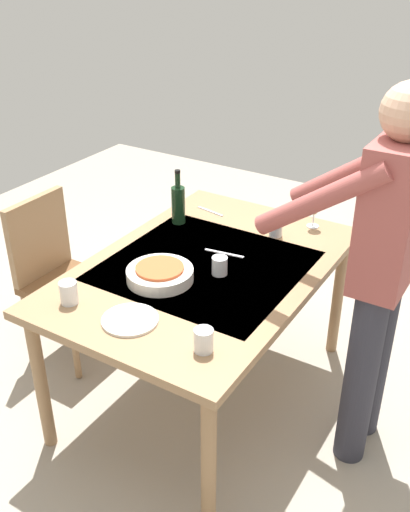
{
  "coord_description": "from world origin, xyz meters",
  "views": [
    {
      "loc": [
        2.02,
        1.24,
        2.13
      ],
      "look_at": [
        0.0,
        0.0,
        0.82
      ],
      "focal_mm": 41.21,
      "sensor_mm": 36.0,
      "label": 1
    }
  ],
  "objects_px": {
    "wine_glass_left": "(314,209)",
    "dinner_plate_near": "(130,320)",
    "dining_table": "(205,279)",
    "chair_near": "(56,268)",
    "water_cup_near_right": "(276,226)",
    "wine_bottle": "(178,203)",
    "water_cup_far_right": "(220,266)",
    "person_server": "(380,263)",
    "water_cup_near_left": "(69,293)",
    "water_cup_far_left": "(204,340)",
    "serving_bowl_pasta": "(160,274)"
  },
  "relations": [
    {
      "from": "water_cup_far_left",
      "to": "serving_bowl_pasta",
      "type": "height_order",
      "value": "water_cup_far_left"
    },
    {
      "from": "person_server",
      "to": "water_cup_near_left",
      "type": "distance_m",
      "value": 1.28
    },
    {
      "from": "water_cup_near_left",
      "to": "water_cup_far_right",
      "type": "xyz_separation_m",
      "value": [
        -0.53,
        0.42,
        -0.01
      ]
    },
    {
      "from": "person_server",
      "to": "water_cup_far_right",
      "type": "distance_m",
      "value": 0.7
    },
    {
      "from": "water_cup_near_left",
      "to": "water_cup_near_right",
      "type": "height_order",
      "value": "water_cup_near_right"
    },
    {
      "from": "water_cup_far_right",
      "to": "water_cup_far_left",
      "type": "bearing_deg",
      "value": 24.32
    },
    {
      "from": "water_cup_near_right",
      "to": "water_cup_far_right",
      "type": "height_order",
      "value": "water_cup_near_right"
    },
    {
      "from": "person_server",
      "to": "water_cup_far_right",
      "type": "height_order",
      "value": "person_server"
    },
    {
      "from": "water_cup_near_left",
      "to": "wine_glass_left",
      "type": "bearing_deg",
      "value": 154.1
    },
    {
      "from": "person_server",
      "to": "wine_bottle",
      "type": "height_order",
      "value": "person_server"
    },
    {
      "from": "dinner_plate_near",
      "to": "wine_bottle",
      "type": "bearing_deg",
      "value": -158.27
    },
    {
      "from": "chair_near",
      "to": "water_cup_far_left",
      "type": "height_order",
      "value": "chair_near"
    },
    {
      "from": "serving_bowl_pasta",
      "to": "dinner_plate_near",
      "type": "height_order",
      "value": "serving_bowl_pasta"
    },
    {
      "from": "wine_bottle",
      "to": "water_cup_far_right",
      "type": "height_order",
      "value": "wine_bottle"
    },
    {
      "from": "water_cup_near_left",
      "to": "serving_bowl_pasta",
      "type": "height_order",
      "value": "water_cup_near_left"
    },
    {
      "from": "person_server",
      "to": "water_cup_near_left",
      "type": "bearing_deg",
      "value": -58.87
    },
    {
      "from": "chair_near",
      "to": "person_server",
      "type": "bearing_deg",
      "value": 96.75
    },
    {
      "from": "person_server",
      "to": "water_cup_far_right",
      "type": "xyz_separation_m",
      "value": [
        0.13,
        -0.67,
        -0.15
      ]
    },
    {
      "from": "water_cup_near_right",
      "to": "water_cup_near_left",
      "type": "bearing_deg",
      "value": -24.58
    },
    {
      "from": "wine_bottle",
      "to": "water_cup_far_right",
      "type": "relative_size",
      "value": 3.48
    },
    {
      "from": "dining_table",
      "to": "water_cup_far_left",
      "type": "bearing_deg",
      "value": 31.15
    },
    {
      "from": "wine_glass_left",
      "to": "serving_bowl_pasta",
      "type": "relative_size",
      "value": 0.5
    },
    {
      "from": "dining_table",
      "to": "water_cup_near_right",
      "type": "xyz_separation_m",
      "value": [
        -0.45,
        0.15,
        0.13
      ]
    },
    {
      "from": "dining_table",
      "to": "dinner_plate_near",
      "type": "distance_m",
      "value": 0.54
    },
    {
      "from": "wine_glass_left",
      "to": "dinner_plate_near",
      "type": "bearing_deg",
      "value": -13.74
    },
    {
      "from": "water_cup_near_right",
      "to": "chair_near",
      "type": "bearing_deg",
      "value": -61.89
    },
    {
      "from": "wine_bottle",
      "to": "water_cup_far_left",
      "type": "bearing_deg",
      "value": 38.69
    },
    {
      "from": "water_cup_near_left",
      "to": "dinner_plate_near",
      "type": "height_order",
      "value": "water_cup_near_left"
    },
    {
      "from": "water_cup_near_left",
      "to": "water_cup_far_right",
      "type": "height_order",
      "value": "water_cup_near_left"
    },
    {
      "from": "wine_bottle",
      "to": "dinner_plate_near",
      "type": "distance_m",
      "value": 0.93
    },
    {
      "from": "water_cup_near_left",
      "to": "water_cup_near_right",
      "type": "distance_m",
      "value": 1.12
    },
    {
      "from": "water_cup_far_right",
      "to": "serving_bowl_pasta",
      "type": "distance_m",
      "value": 0.27
    },
    {
      "from": "person_server",
      "to": "wine_bottle",
      "type": "distance_m",
      "value": 1.16
    },
    {
      "from": "dining_table",
      "to": "dinner_plate_near",
      "type": "height_order",
      "value": "dinner_plate_near"
    },
    {
      "from": "dining_table",
      "to": "chair_near",
      "type": "xyz_separation_m",
      "value": [
        0.1,
        -0.89,
        -0.16
      ]
    },
    {
      "from": "chair_near",
      "to": "wine_glass_left",
      "type": "xyz_separation_m",
      "value": [
        -0.75,
        1.16,
        0.34
      ]
    },
    {
      "from": "dining_table",
      "to": "chair_near",
      "type": "height_order",
      "value": "chair_near"
    },
    {
      "from": "wine_glass_left",
      "to": "serving_bowl_pasta",
      "type": "distance_m",
      "value": 0.94
    },
    {
      "from": "water_cup_near_right",
      "to": "person_server",
      "type": "bearing_deg",
      "value": 60.3
    },
    {
      "from": "chair_near",
      "to": "person_server",
      "type": "distance_m",
      "value": 1.73
    },
    {
      "from": "dining_table",
      "to": "wine_bottle",
      "type": "distance_m",
      "value": 0.52
    },
    {
      "from": "wine_glass_left",
      "to": "water_cup_far_left",
      "type": "height_order",
      "value": "wine_glass_left"
    },
    {
      "from": "dining_table",
      "to": "wine_glass_left",
      "type": "xyz_separation_m",
      "value": [
        -0.65,
        0.27,
        0.18
      ]
    },
    {
      "from": "wine_bottle",
      "to": "water_cup_near_right",
      "type": "distance_m",
      "value": 0.53
    },
    {
      "from": "water_cup_far_right",
      "to": "dinner_plate_near",
      "type": "height_order",
      "value": "water_cup_far_right"
    },
    {
      "from": "serving_bowl_pasta",
      "to": "dinner_plate_near",
      "type": "relative_size",
      "value": 1.3
    },
    {
      "from": "dining_table",
      "to": "water_cup_near_right",
      "type": "relative_size",
      "value": 14.47
    },
    {
      "from": "water_cup_near_right",
      "to": "dinner_plate_near",
      "type": "relative_size",
      "value": 0.46
    },
    {
      "from": "water_cup_near_right",
      "to": "dinner_plate_near",
      "type": "xyz_separation_m",
      "value": [
        0.99,
        -0.17,
        -0.05
      ]
    },
    {
      "from": "dinner_plate_near",
      "to": "wine_glass_left",
      "type": "bearing_deg",
      "value": 166.26
    }
  ]
}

